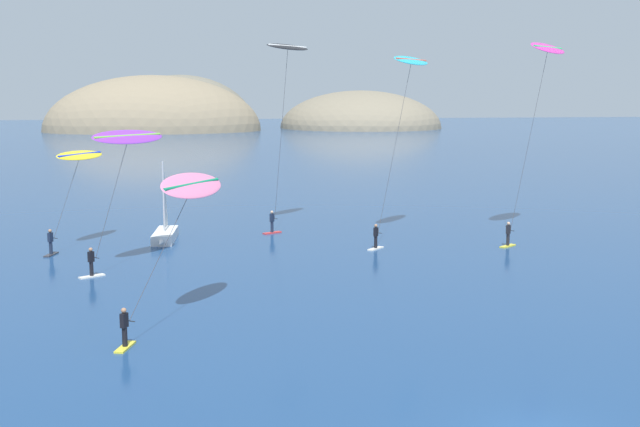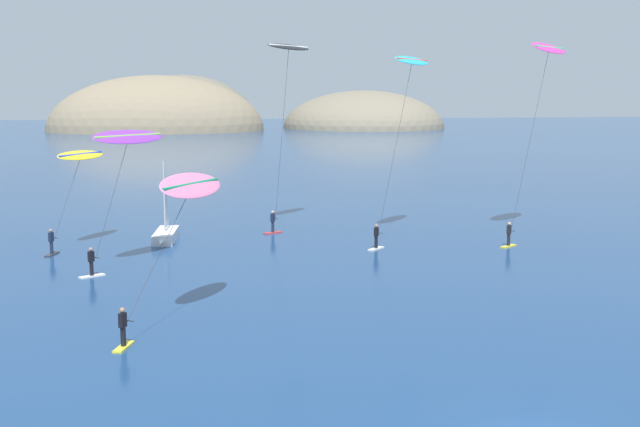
{
  "view_description": "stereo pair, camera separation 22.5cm",
  "coord_description": "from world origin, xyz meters",
  "px_view_note": "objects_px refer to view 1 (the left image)",
  "views": [
    {
      "loc": [
        -10.29,
        -21.46,
        10.45
      ],
      "look_at": [
        -2.74,
        25.23,
        3.29
      ],
      "focal_mm": 45.0,
      "sensor_mm": 36.0,
      "label": 1
    },
    {
      "loc": [
        -10.06,
        -21.5,
        10.45
      ],
      "look_at": [
        -2.74,
        25.23,
        3.29
      ],
      "focal_mm": 45.0,
      "sensor_mm": 36.0,
      "label": 2
    }
  ],
  "objects_px": {
    "kitesurfer_pink": "(188,195)",
    "kitesurfer_yellow": "(77,164)",
    "kitesurfer_purple": "(126,146)",
    "kitesurfer_cyan": "(408,76)",
    "kitesurfer_magenta": "(545,61)",
    "sailboat_near": "(165,232)",
    "kitesurfer_black": "(286,64)"
  },
  "relations": [
    {
      "from": "kitesurfer_purple",
      "to": "kitesurfer_yellow",
      "type": "bearing_deg",
      "value": 117.58
    },
    {
      "from": "kitesurfer_magenta",
      "to": "kitesurfer_yellow",
      "type": "xyz_separation_m",
      "value": [
        -32.69,
        1.07,
        -6.95
      ]
    },
    {
      "from": "sailboat_near",
      "to": "kitesurfer_purple",
      "type": "relative_size",
      "value": 0.72
    },
    {
      "from": "kitesurfer_yellow",
      "to": "kitesurfer_black",
      "type": "bearing_deg",
      "value": 17.57
    },
    {
      "from": "sailboat_near",
      "to": "kitesurfer_yellow",
      "type": "xyz_separation_m",
      "value": [
        -5.62,
        -1.15,
        5.05
      ]
    },
    {
      "from": "kitesurfer_cyan",
      "to": "kitesurfer_yellow",
      "type": "xyz_separation_m",
      "value": [
        -22.83,
        0.4,
        -5.93
      ]
    },
    {
      "from": "kitesurfer_magenta",
      "to": "kitesurfer_yellow",
      "type": "distance_m",
      "value": 33.44
    },
    {
      "from": "kitesurfer_magenta",
      "to": "kitesurfer_pink",
      "type": "xyz_separation_m",
      "value": [
        -25.29,
        -17.6,
        -6.88
      ]
    },
    {
      "from": "kitesurfer_cyan",
      "to": "kitesurfer_pink",
      "type": "bearing_deg",
      "value": -130.18
    },
    {
      "from": "kitesurfer_magenta",
      "to": "kitesurfer_pink",
      "type": "distance_m",
      "value": 31.57
    },
    {
      "from": "kitesurfer_pink",
      "to": "kitesurfer_black",
      "type": "distance_m",
      "value": 25.44
    },
    {
      "from": "kitesurfer_pink",
      "to": "kitesurfer_cyan",
      "type": "distance_m",
      "value": 24.62
    },
    {
      "from": "kitesurfer_cyan",
      "to": "kitesurfer_purple",
      "type": "relative_size",
      "value": 1.57
    },
    {
      "from": "sailboat_near",
      "to": "kitesurfer_yellow",
      "type": "relative_size",
      "value": 0.9
    },
    {
      "from": "kitesurfer_yellow",
      "to": "kitesurfer_purple",
      "type": "bearing_deg",
      "value": -62.42
    },
    {
      "from": "kitesurfer_pink",
      "to": "kitesurfer_purple",
      "type": "relative_size",
      "value": 0.95
    },
    {
      "from": "kitesurfer_pink",
      "to": "kitesurfer_cyan",
      "type": "xyz_separation_m",
      "value": [
        15.43,
        18.27,
        5.85
      ]
    },
    {
      "from": "kitesurfer_pink",
      "to": "kitesurfer_yellow",
      "type": "height_order",
      "value": "kitesurfer_pink"
    },
    {
      "from": "kitesurfer_cyan",
      "to": "kitesurfer_yellow",
      "type": "height_order",
      "value": "kitesurfer_cyan"
    },
    {
      "from": "kitesurfer_pink",
      "to": "kitesurfer_cyan",
      "type": "height_order",
      "value": "kitesurfer_cyan"
    },
    {
      "from": "kitesurfer_black",
      "to": "sailboat_near",
      "type": "bearing_deg",
      "value": -158.95
    },
    {
      "from": "kitesurfer_pink",
      "to": "kitesurfer_yellow",
      "type": "distance_m",
      "value": 20.08
    },
    {
      "from": "kitesurfer_purple",
      "to": "sailboat_near",
      "type": "bearing_deg",
      "value": 77.89
    },
    {
      "from": "kitesurfer_pink",
      "to": "sailboat_near",
      "type": "bearing_deg",
      "value": 95.13
    },
    {
      "from": "kitesurfer_magenta",
      "to": "kitesurfer_purple",
      "type": "xyz_separation_m",
      "value": [
        -28.88,
        -6.22,
        -5.31
      ]
    },
    {
      "from": "kitesurfer_purple",
      "to": "kitesurfer_cyan",
      "type": "bearing_deg",
      "value": 19.91
    },
    {
      "from": "kitesurfer_magenta",
      "to": "kitesurfer_cyan",
      "type": "distance_m",
      "value": 9.94
    },
    {
      "from": "kitesurfer_magenta",
      "to": "kitesurfer_yellow",
      "type": "height_order",
      "value": "kitesurfer_magenta"
    },
    {
      "from": "kitesurfer_black",
      "to": "kitesurfer_yellow",
      "type": "height_order",
      "value": "kitesurfer_black"
    },
    {
      "from": "sailboat_near",
      "to": "kitesurfer_black",
      "type": "xyz_separation_m",
      "value": [
        9.19,
        3.54,
        11.94
      ]
    },
    {
      "from": "sailboat_near",
      "to": "kitesurfer_black",
      "type": "bearing_deg",
      "value": 21.05
    },
    {
      "from": "kitesurfer_black",
      "to": "kitesurfer_yellow",
      "type": "distance_m",
      "value": 16.99
    }
  ]
}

